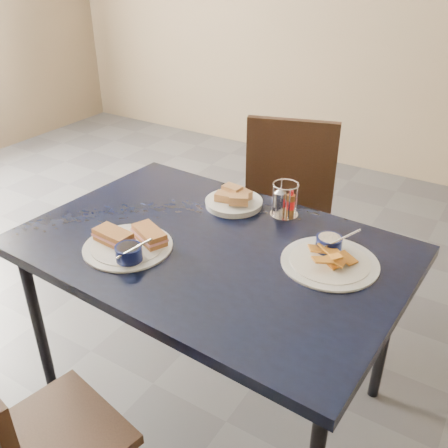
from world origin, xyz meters
The scene contains 8 objects.
ground centered at (0.00, 0.00, 0.00)m, with size 6.00×6.00×0.00m, color #4D4D51.
dining_table centered at (0.25, -0.22, 0.69)m, with size 1.38×0.96×0.75m.
chair_near centered at (0.14, -0.98, 0.46)m, with size 0.45×0.43×0.81m.
chair_far centered at (0.20, 0.57, 0.54)m, with size 0.55×0.55×0.94m.
sandwich_plate centered at (0.03, -0.39, 0.77)m, with size 0.32×0.31×0.12m.
plantain_plate centered at (0.64, -0.09, 0.77)m, with size 0.32×0.32×0.12m.
bread_basket centered at (0.17, 0.08, 0.77)m, with size 0.23×0.23×0.07m.
condiment_caddy centered at (0.37, 0.12, 0.81)m, with size 0.11×0.11×0.14m.
Camera 1 is at (1.08, -1.46, 1.68)m, focal length 40.00 mm.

